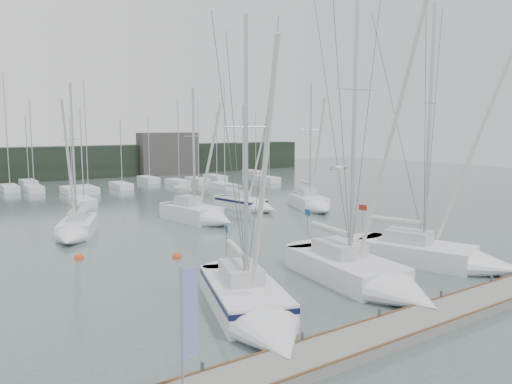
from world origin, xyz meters
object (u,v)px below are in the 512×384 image
buoy_c (79,258)px  buoy_a (177,257)px  sailboat_near_center (372,279)px  sailboat_mid_b (75,231)px  sailboat_near_right (450,258)px  sailboat_mid_d (250,205)px  sailboat_mid_e (313,204)px  sailboat_near_left (255,310)px  sailboat_mid_c (202,216)px  dock_banner (187,321)px

buoy_c → buoy_a: bearing=-32.5°
sailboat_near_center → sailboat_mid_b: sailboat_near_center is taller
sailboat_near_center → buoy_c: bearing=132.7°
sailboat_near_right → buoy_a: 15.99m
sailboat_near_right → sailboat_mid_d: bearing=66.3°
sailboat_mid_b → buoy_a: bearing=-43.4°
buoy_a → sailboat_mid_d: bearing=42.0°
sailboat_mid_e → buoy_c: (-23.40, -5.42, -0.58)m
sailboat_near_left → sailboat_mid_e: sailboat_near_left is taller
sailboat_near_right → buoy_c: size_ratio=26.94×
sailboat_mid_c → sailboat_mid_d: sailboat_mid_c is taller
sailboat_near_center → sailboat_mid_e: bearing=63.1°
sailboat_mid_e → dock_banner: size_ratio=3.34×
sailboat_mid_b → sailboat_mid_e: 22.18m
sailboat_mid_b → sailboat_mid_d: bearing=34.0°
sailboat_near_center → dock_banner: (-12.11, -4.41, 2.11)m
sailboat_near_center → buoy_a: bearing=122.2°
dock_banner → sailboat_near_right: bearing=5.2°
sailboat_near_center → sailboat_near_left: bearing=-171.4°
buoy_c → sailboat_near_left: bearing=-77.6°
sailboat_mid_c → sailboat_near_center: bearing=-105.2°
sailboat_near_left → buoy_c: (-3.15, 14.40, -0.57)m
buoy_c → sailboat_mid_b: bearing=77.9°
sailboat_mid_d → dock_banner: bearing=-135.5°
sailboat_near_left → sailboat_mid_c: sailboat_near_left is taller
sailboat_mid_d → dock_banner: 34.29m
sailboat_mid_e → dock_banner: sailboat_mid_e is taller
sailboat_near_left → dock_banner: bearing=-121.8°
dock_banner → sailboat_near_center: bearing=11.3°
sailboat_mid_e → sailboat_mid_c: bearing=-160.8°
buoy_a → buoy_c: (-5.01, 3.19, 0.00)m
sailboat_near_left → sailboat_mid_d: sailboat_near_left is taller
sailboat_mid_c → dock_banner: 27.95m
sailboat_mid_b → dock_banner: sailboat_mid_b is taller
sailboat_mid_b → sailboat_mid_c: size_ratio=0.99×
buoy_a → buoy_c: size_ratio=0.99×
buoy_a → sailboat_mid_b: bearing=112.9°
sailboat_near_right → sailboat_mid_c: (-5.22, 19.73, 0.06)m
sailboat_near_center → sailboat_mid_b: bearing=121.3°
sailboat_mid_e → sailboat_mid_d: bearing=166.0°
sailboat_near_left → sailboat_near_center: sailboat_near_center is taller
sailboat_near_left → sailboat_mid_e: size_ratio=1.05×
sailboat_near_center → buoy_a: size_ratio=28.81×
sailboat_mid_b → buoy_a: (3.78, -8.92, -0.53)m
sailboat_near_center → buoy_a: (-5.15, 11.03, -0.57)m
buoy_c → dock_banner: 18.92m
sailboat_near_left → dock_banner: 6.96m
sailboat_near_right → dock_banner: sailboat_near_right is taller
sailboat_near_left → sailboat_mid_c: bearing=85.9°
sailboat_near_center → buoy_c: sailboat_near_center is taller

